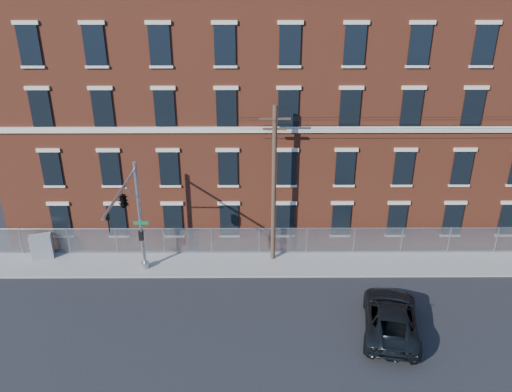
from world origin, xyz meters
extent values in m
plane|color=black|center=(0.00, 0.00, 0.00)|extent=(140.00, 140.00, 0.00)
cube|color=gray|center=(12.00, 5.00, 0.06)|extent=(65.00, 3.00, 0.12)
cube|color=maroon|center=(12.00, 14.00, 8.00)|extent=(55.00, 14.00, 16.00)
cube|color=#BBB09C|center=(12.00, 6.92, 8.30)|extent=(55.00, 0.18, 0.35)
cube|color=black|center=(-11.83, 6.94, 2.20)|extent=(1.20, 0.10, 2.20)
cube|color=black|center=(-11.83, 6.94, 5.80)|extent=(1.20, 0.10, 2.20)
cube|color=black|center=(-11.83, 6.94, 9.60)|extent=(1.20, 0.10, 2.20)
cube|color=black|center=(-11.83, 6.94, 13.20)|extent=(1.20, 0.10, 2.20)
cube|color=black|center=(-8.17, 6.94, 2.20)|extent=(1.20, 0.10, 2.20)
cube|color=black|center=(-8.17, 6.94, 5.80)|extent=(1.20, 0.10, 2.20)
cube|color=black|center=(-8.17, 6.94, 9.60)|extent=(1.20, 0.10, 2.20)
cube|color=black|center=(-8.17, 6.94, 13.20)|extent=(1.20, 0.10, 2.20)
cube|color=black|center=(-4.50, 6.94, 2.20)|extent=(1.20, 0.10, 2.20)
cube|color=black|center=(-4.50, 6.94, 5.80)|extent=(1.20, 0.10, 2.20)
cube|color=black|center=(-4.50, 6.94, 9.60)|extent=(1.20, 0.10, 2.20)
cube|color=black|center=(-4.50, 6.94, 13.20)|extent=(1.20, 0.10, 2.20)
cube|color=black|center=(-0.83, 6.94, 2.20)|extent=(1.20, 0.10, 2.20)
cube|color=black|center=(-0.83, 6.94, 5.80)|extent=(1.20, 0.10, 2.20)
cube|color=black|center=(-0.83, 6.94, 9.60)|extent=(1.20, 0.10, 2.20)
cube|color=black|center=(-0.83, 6.94, 13.20)|extent=(1.20, 0.10, 2.20)
cube|color=black|center=(2.83, 6.94, 2.20)|extent=(1.20, 0.10, 2.20)
cube|color=black|center=(2.83, 6.94, 5.80)|extent=(1.20, 0.10, 2.20)
cube|color=black|center=(2.83, 6.94, 9.60)|extent=(1.20, 0.10, 2.20)
cube|color=black|center=(2.83, 6.94, 13.20)|extent=(1.20, 0.10, 2.20)
cube|color=black|center=(6.50, 6.94, 2.20)|extent=(1.20, 0.10, 2.20)
cube|color=black|center=(6.50, 6.94, 5.80)|extent=(1.20, 0.10, 2.20)
cube|color=black|center=(6.50, 6.94, 9.60)|extent=(1.20, 0.10, 2.20)
cube|color=black|center=(6.50, 6.94, 13.20)|extent=(1.20, 0.10, 2.20)
cube|color=black|center=(10.17, 6.94, 2.20)|extent=(1.20, 0.10, 2.20)
cube|color=black|center=(10.17, 6.94, 5.80)|extent=(1.20, 0.10, 2.20)
cube|color=black|center=(10.17, 6.94, 9.60)|extent=(1.20, 0.10, 2.20)
cube|color=black|center=(10.17, 6.94, 13.20)|extent=(1.20, 0.10, 2.20)
cube|color=black|center=(13.83, 6.94, 2.20)|extent=(1.20, 0.10, 2.20)
cube|color=black|center=(13.83, 6.94, 5.80)|extent=(1.20, 0.10, 2.20)
cube|color=black|center=(13.83, 6.94, 9.60)|extent=(1.20, 0.10, 2.20)
cube|color=black|center=(13.83, 6.94, 13.20)|extent=(1.20, 0.10, 2.20)
cube|color=black|center=(17.50, 6.94, 2.20)|extent=(1.20, 0.10, 2.20)
cube|color=#A5A8AD|center=(12.00, 6.30, 1.02)|extent=(59.00, 0.02, 1.80)
cylinder|color=#9EA0A5|center=(12.00, 6.30, 1.92)|extent=(59.00, 0.04, 0.04)
cylinder|color=#9EA0A5|center=(-14.39, 6.30, 1.02)|extent=(0.06, 0.06, 1.85)
cylinder|color=#9EA0A5|center=(-11.29, 6.30, 1.02)|extent=(0.06, 0.06, 1.85)
cylinder|color=#9EA0A5|center=(-8.18, 6.30, 1.02)|extent=(0.06, 0.06, 1.85)
cylinder|color=#9EA0A5|center=(-5.08, 6.30, 1.02)|extent=(0.06, 0.06, 1.85)
cylinder|color=#9EA0A5|center=(-1.97, 6.30, 1.02)|extent=(0.06, 0.06, 1.85)
cylinder|color=#9EA0A5|center=(1.13, 6.30, 1.02)|extent=(0.06, 0.06, 1.85)
cylinder|color=#9EA0A5|center=(4.24, 6.30, 1.02)|extent=(0.06, 0.06, 1.85)
cylinder|color=#9EA0A5|center=(7.34, 6.30, 1.02)|extent=(0.06, 0.06, 1.85)
cylinder|color=#9EA0A5|center=(10.45, 6.30, 1.02)|extent=(0.06, 0.06, 1.85)
cylinder|color=#9EA0A5|center=(13.55, 6.30, 1.02)|extent=(0.06, 0.06, 1.85)
cylinder|color=#9EA0A5|center=(16.66, 6.30, 1.02)|extent=(0.06, 0.06, 1.85)
cylinder|color=#9EA0A5|center=(-6.00, 4.50, 3.62)|extent=(0.22, 0.22, 7.00)
cylinder|color=#9EA0A5|center=(-6.00, 4.50, 0.32)|extent=(0.50, 0.50, 0.40)
cylinder|color=#9EA0A5|center=(-6.00, 1.25, 6.72)|extent=(0.14, 6.50, 0.14)
cylinder|color=#9EA0A5|center=(-6.00, 3.30, 5.72)|extent=(0.08, 2.18, 1.56)
cube|color=#0C592D|center=(-5.95, 4.35, 3.32)|extent=(0.90, 0.03, 0.22)
cube|color=black|center=(-6.00, 4.25, 2.52)|extent=(0.25, 0.25, 0.60)
imported|color=black|center=(-6.00, -1.30, 6.17)|extent=(0.16, 0.20, 1.00)
imported|color=black|center=(-6.00, 1.50, 6.17)|extent=(0.53, 2.48, 1.00)
cylinder|color=#3F2A1F|center=(2.00, 5.60, 5.12)|extent=(0.28, 0.28, 10.00)
cube|color=#3F2A1F|center=(2.00, 5.60, 9.32)|extent=(1.80, 0.12, 0.12)
cube|color=#3F2A1F|center=(2.00, 5.60, 8.72)|extent=(1.40, 0.12, 0.12)
imported|color=black|center=(7.76, -1.34, 0.79)|extent=(3.75, 6.12, 1.59)
cube|color=slate|center=(-12.84, 5.73, 0.93)|extent=(1.43, 0.99, 1.63)
camera|label=1|loc=(0.77, -21.45, 16.40)|focal=34.03mm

